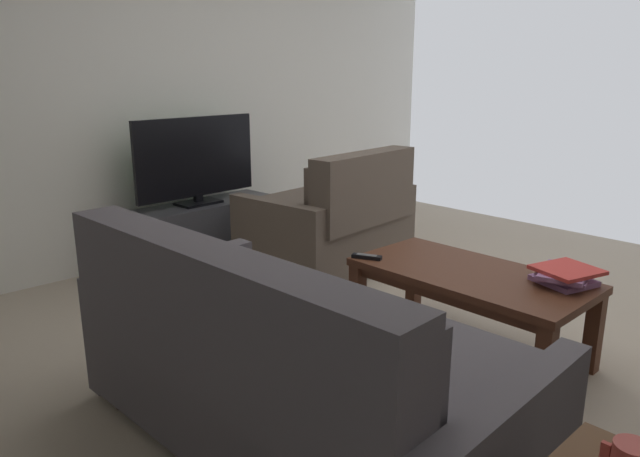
% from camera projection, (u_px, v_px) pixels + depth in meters
% --- Properties ---
extents(ground_plane, '(4.87, 5.48, 0.01)m').
position_uv_depth(ground_plane, '(439.00, 341.00, 3.20)').
color(ground_plane, tan).
extents(wall_right, '(0.12, 5.48, 2.82)m').
position_uv_depth(wall_right, '(187.00, 72.00, 4.54)').
color(wall_right, silver).
rests_on(wall_right, ground).
extents(sofa_main, '(1.84, 0.97, 0.88)m').
position_uv_depth(sofa_main, '(284.00, 365.00, 2.19)').
color(sofa_main, black).
rests_on(sofa_main, ground).
extents(loveseat_near, '(0.92, 1.22, 0.89)m').
position_uv_depth(loveseat_near, '(333.00, 221.00, 4.23)').
color(loveseat_near, black).
rests_on(loveseat_near, ground).
extents(coffee_table, '(1.17, 0.60, 0.44)m').
position_uv_depth(coffee_table, '(470.00, 284.00, 2.98)').
color(coffee_table, '#4C2819').
rests_on(coffee_table, ground).
extents(tv_stand, '(0.43, 1.25, 0.45)m').
position_uv_depth(tv_stand, '(200.00, 233.00, 4.49)').
color(tv_stand, '#38383D').
rests_on(tv_stand, ground).
extents(flat_tv, '(0.22, 1.01, 0.65)m').
position_uv_depth(flat_tv, '(196.00, 159.00, 4.35)').
color(flat_tv, black).
rests_on(flat_tv, tv_stand).
extents(book_stack, '(0.32, 0.34, 0.08)m').
position_uv_depth(book_stack, '(564.00, 275.00, 2.78)').
color(book_stack, '#996699').
rests_on(book_stack, coffee_table).
extents(tv_remote, '(0.16, 0.11, 0.02)m').
position_uv_depth(tv_remote, '(367.00, 257.00, 3.17)').
color(tv_remote, black).
rests_on(tv_remote, coffee_table).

